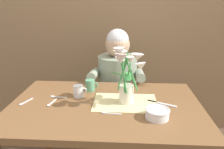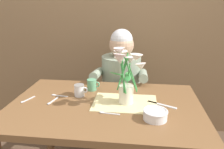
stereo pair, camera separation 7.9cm
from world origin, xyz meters
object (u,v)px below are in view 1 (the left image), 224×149
Objects in this scene: seated_person at (117,92)px; dinner_knife at (162,103)px; tea_cup at (79,91)px; ceramic_mug at (90,85)px; flower_vase at (126,72)px; ceramic_bowl at (157,113)px.

seated_person reaches higher than dinner_knife.
seated_person is 12.20× the size of tea_cup.
ceramic_mug is at bearing 61.05° from tea_cup.
tea_cup is 1.00× the size of ceramic_mug.
ceramic_mug is at bearing 142.45° from flower_vase.
flower_vase is at bearing 133.52° from ceramic_bowl.
dinner_knife is at bearing -58.69° from seated_person.
tea_cup reaches higher than ceramic_bowl.
seated_person is at bearing 143.47° from dinner_knife.
ceramic_mug is (-0.48, 0.20, 0.04)m from dinner_knife.
ceramic_bowl is 0.19m from dinner_knife.
seated_person is 5.97× the size of dinner_knife.
ceramic_mug is at bearing -110.00° from seated_person.
tea_cup and ceramic_mug have the same top height.
seated_person is 12.20× the size of ceramic_mug.
seated_person is at bearing 107.84° from ceramic_bowl.
ceramic_mug reaches higher than ceramic_bowl.
dinner_knife is 0.55m from tea_cup.
flower_vase is at bearing -78.57° from seated_person.
ceramic_bowl is 0.56m from tea_cup.
seated_person is at bearing 64.65° from tea_cup.
tea_cup is (-0.49, 0.27, 0.01)m from ceramic_bowl.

